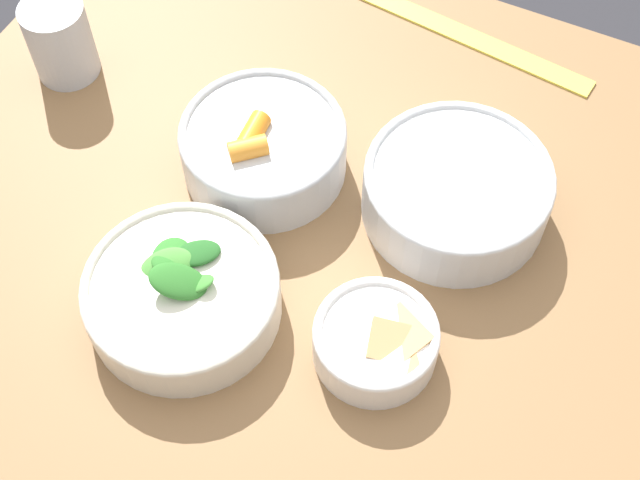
{
  "coord_description": "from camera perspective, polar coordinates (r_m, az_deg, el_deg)",
  "views": [
    {
      "loc": [
        0.19,
        -0.4,
        1.58
      ],
      "look_at": [
        -0.03,
        0.04,
        0.81
      ],
      "focal_mm": 50.0,
      "sensor_mm": 36.0,
      "label": 1
    }
  ],
  "objects": [
    {
      "name": "dining_table",
      "position": [
        1.02,
        0.35,
        -6.72
      ],
      "size": [
        1.05,
        0.96,
        0.78
      ],
      "color": "olive",
      "rests_on": "ground_plane"
    },
    {
      "name": "bowl_carrots",
      "position": [
        0.97,
        -3.64,
        5.95
      ],
      "size": [
        0.18,
        0.18,
        0.08
      ],
      "color": "silver",
      "rests_on": "dining_table"
    },
    {
      "name": "bowl_greens",
      "position": [
        0.89,
        -8.8,
        -3.42
      ],
      "size": [
        0.19,
        0.19,
        0.08
      ],
      "color": "silver",
      "rests_on": "dining_table"
    },
    {
      "name": "bowl_beans_hotdog",
      "position": [
        0.95,
        8.69,
        3.01
      ],
      "size": [
        0.2,
        0.2,
        0.07
      ],
      "color": "silver",
      "rests_on": "dining_table"
    },
    {
      "name": "bowl_cookies",
      "position": [
        0.86,
        3.62,
        -6.46
      ],
      "size": [
        0.12,
        0.12,
        0.05
      ],
      "color": "white",
      "rests_on": "dining_table"
    },
    {
      "name": "ruler",
      "position": [
        1.14,
        9.65,
        12.62
      ],
      "size": [
        0.32,
        0.06,
        0.0
      ],
      "color": "#EADB4C",
      "rests_on": "dining_table"
    },
    {
      "name": "cup",
      "position": [
        1.1,
        -16.29,
        12.18
      ],
      "size": [
        0.07,
        0.07,
        0.1
      ],
      "color": "#B2B7C1",
      "rests_on": "dining_table"
    }
  ]
}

